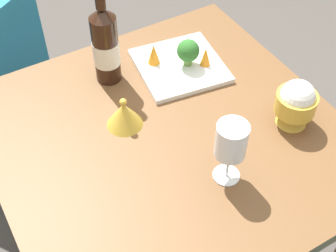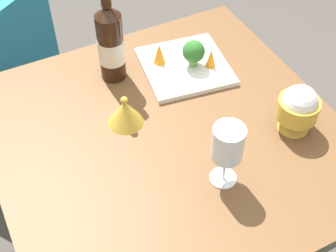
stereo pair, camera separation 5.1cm
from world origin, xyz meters
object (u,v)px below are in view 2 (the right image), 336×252
at_px(chair_by_wall, 6,76).
at_px(broccoli_floret, 194,52).
at_px(carrot_garnish_left, 211,58).
at_px(rice_bowl, 298,108).
at_px(serving_plate, 185,66).
at_px(carrot_garnish_right, 159,53).
at_px(wine_bottle, 111,43).
at_px(wine_glass, 228,145).
at_px(rice_bowl_lid, 125,112).

distance_m(chair_by_wall, broccoli_floret, 0.77).
bearing_deg(carrot_garnish_left, chair_by_wall, -43.69).
height_order(rice_bowl, carrot_garnish_left, rice_bowl).
bearing_deg(serving_plate, carrot_garnish_left, 148.39).
bearing_deg(chair_by_wall, carrot_garnish_right, -81.24).
relative_size(rice_bowl, carrot_garnish_right, 2.13).
relative_size(wine_bottle, broccoli_floret, 3.64).
relative_size(wine_glass, rice_bowl, 1.26).
bearing_deg(rice_bowl_lid, wine_glass, 115.76).
xyz_separation_m(wine_bottle, rice_bowl, (-0.35, 0.42, -0.05)).
height_order(rice_bowl, rice_bowl_lid, rice_bowl).
xyz_separation_m(carrot_garnish_left, carrot_garnish_right, (0.13, -0.08, 0.00)).
bearing_deg(rice_bowl_lid, carrot_garnish_left, -164.80).
bearing_deg(chair_by_wall, rice_bowl_lid, -103.82).
bearing_deg(broccoli_floret, serving_plate, -33.89).
height_order(chair_by_wall, broccoli_floret, same).
xyz_separation_m(chair_by_wall, serving_plate, (-0.49, 0.49, 0.23)).
xyz_separation_m(rice_bowl, carrot_garnish_left, (0.08, -0.31, -0.03)).
height_order(rice_bowl_lid, serving_plate, rice_bowl_lid).
relative_size(rice_bowl_lid, carrot_garnish_right, 1.51).
xyz_separation_m(broccoli_floret, carrot_garnish_left, (-0.05, 0.03, -0.02)).
bearing_deg(carrot_garnish_left, broccoli_floret, -30.57).
distance_m(rice_bowl_lid, carrot_garnish_left, 0.33).
bearing_deg(wine_glass, broccoli_floret, -108.55).
xyz_separation_m(chair_by_wall, carrot_garnish_right, (-0.42, 0.44, 0.27)).
xyz_separation_m(serving_plate, carrot_garnish_right, (0.07, -0.04, 0.04)).
relative_size(wine_glass, broccoli_floret, 2.09).
height_order(broccoli_floret, carrot_garnish_right, broccoli_floret).
bearing_deg(serving_plate, carrot_garnish_right, -34.70).
bearing_deg(rice_bowl, serving_plate, -67.42).
bearing_deg(carrot_garnish_left, rice_bowl, 104.52).
bearing_deg(broccoli_floret, wine_glass, 71.45).
relative_size(serving_plate, carrot_garnish_right, 4.26).
height_order(chair_by_wall, carrot_garnish_right, chair_by_wall).
relative_size(wine_glass, rice_bowl_lid, 1.79).
bearing_deg(wine_bottle, chair_by_wall, -56.21).
bearing_deg(wine_bottle, serving_plate, 161.75).
xyz_separation_m(wine_bottle, rice_bowl_lid, (0.04, 0.19, -0.08)).
bearing_deg(serving_plate, wine_bottle, -18.25).
distance_m(rice_bowl, serving_plate, 0.38).
height_order(rice_bowl, carrot_garnish_right, rice_bowl).
distance_m(chair_by_wall, wine_bottle, 0.61).
relative_size(wine_bottle, rice_bowl_lid, 3.12).
distance_m(rice_bowl, carrot_garnish_right, 0.45).
bearing_deg(carrot_garnish_right, chair_by_wall, -46.36).
xyz_separation_m(rice_bowl, broccoli_floret, (0.13, -0.34, -0.01)).
relative_size(rice_bowl_lid, serving_plate, 0.35).
xyz_separation_m(wine_glass, rice_bowl, (-0.26, -0.06, -0.05)).
bearing_deg(chair_by_wall, rice_bowl, -87.80).
relative_size(chair_by_wall, rice_bowl_lid, 8.50).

